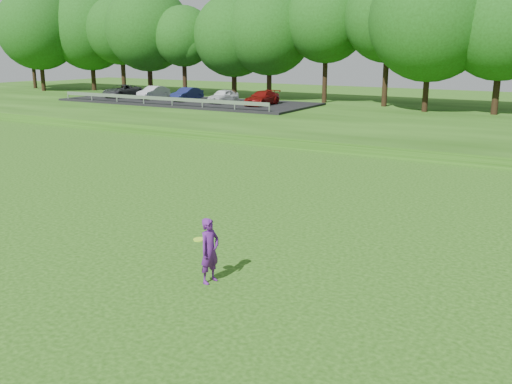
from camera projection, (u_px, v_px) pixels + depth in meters
The scene contains 6 objects.
ground at pixel (165, 292), 13.65m from camera, with size 140.00×140.00×0.00m, color #1A410C.
berm at pixel (457, 121), 42.06m from camera, with size 130.00×30.00×0.60m, color #1A410C.
walking_path at pixel (403, 156), 30.40m from camera, with size 130.00×1.60×0.04m, color gray.
treeline at pixel (477, 14), 43.47m from camera, with size 104.00×7.00×15.00m, color #19430F, non-canonical shape.
parking_lot at pixel (184, 98), 52.62m from camera, with size 24.00×9.00×1.38m.
woman at pixel (210, 251), 14.02m from camera, with size 0.58×0.65×1.65m.
Camera 1 is at (8.21, -9.83, 5.72)m, focal length 40.00 mm.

